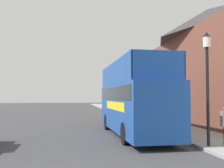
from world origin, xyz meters
TOP-DOWN VIEW (x-y plane):
  - ground_plane at (0.00, 21.00)m, footprint 144.00×144.00m
  - sidewalk at (7.11, 18.00)m, footprint 3.19×108.00m
  - brick_terrace_rear at (11.71, 15.81)m, footprint 6.00×17.82m
  - tour_bus at (3.66, 10.00)m, footprint 2.62×9.64m
  - parked_car_ahead_of_bus at (4.38, 18.28)m, footprint 1.97×4.66m
  - lamp_post_nearest at (5.94, 5.49)m, footprint 0.35×0.35m
  - lamp_post_second at (6.13, 14.76)m, footprint 0.35×0.35m
  - lamp_post_third at (6.13, 24.03)m, footprint 0.35×0.35m

SIDE VIEW (x-z plane):
  - ground_plane at x=0.00m, z-range 0.00..0.00m
  - sidewalk at x=7.11m, z-range 0.00..0.14m
  - parked_car_ahead_of_bus at x=4.38m, z-range -0.05..1.45m
  - tour_bus at x=3.66m, z-range -0.21..4.00m
  - lamp_post_second at x=6.13m, z-range 1.04..5.78m
  - lamp_post_nearest at x=5.94m, z-range 1.06..5.99m
  - lamp_post_third at x=6.13m, z-range 1.09..6.31m
  - brick_terrace_rear at x=11.71m, z-range 0.00..9.84m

